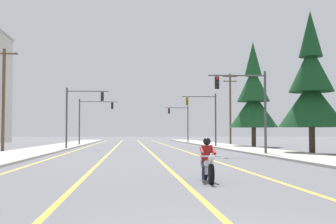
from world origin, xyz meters
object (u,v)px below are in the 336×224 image
(traffic_signal_mid_right, at_px, (206,112))
(utility_pole_left_near, at_px, (3,98))
(motorcycle_with_rider, at_px, (208,164))
(traffic_signal_near_right, at_px, (249,100))
(traffic_signal_near_left, at_px, (79,109))
(traffic_signal_far_right, at_px, (182,119))
(conifer_tree_right_verge_near, at_px, (311,88))
(traffic_signal_mid_left, at_px, (91,114))
(conifer_tree_right_verge_far, at_px, (253,99))
(utility_pole_right_far, at_px, (230,107))

(traffic_signal_mid_right, distance_m, utility_pole_left_near, 23.07)
(motorcycle_with_rider, relative_size, traffic_signal_near_right, 0.35)
(traffic_signal_near_left, relative_size, traffic_signal_far_right, 1.00)
(conifer_tree_right_verge_near, bearing_deg, traffic_signal_far_right, 97.82)
(traffic_signal_far_right, bearing_deg, traffic_signal_mid_left, -136.34)
(conifer_tree_right_verge_near, bearing_deg, conifer_tree_right_verge_far, 88.94)
(traffic_signal_near_left, bearing_deg, conifer_tree_right_verge_far, 15.60)
(utility_pole_right_far, bearing_deg, traffic_signal_mid_right, -118.45)
(conifer_tree_right_verge_far, bearing_deg, traffic_signal_mid_right, 179.32)
(traffic_signal_near_right, height_order, conifer_tree_right_verge_near, conifer_tree_right_verge_near)
(utility_pole_right_far, bearing_deg, conifer_tree_right_verge_near, -89.33)
(traffic_signal_mid_left, relative_size, traffic_signal_far_right, 1.00)
(traffic_signal_mid_left, xyz_separation_m, utility_pole_right_far, (19.00, -0.17, 1.13))
(traffic_signal_near_right, bearing_deg, conifer_tree_right_verge_far, 73.19)
(motorcycle_with_rider, height_order, conifer_tree_right_verge_far, conifer_tree_right_verge_far)
(motorcycle_with_rider, height_order, traffic_signal_near_left, traffic_signal_near_left)
(traffic_signal_far_right, height_order, utility_pole_left_near, utility_pole_left_near)
(conifer_tree_right_verge_far, bearing_deg, traffic_signal_near_right, -106.81)
(utility_pole_left_near, distance_m, conifer_tree_right_verge_near, 25.17)
(motorcycle_with_rider, bearing_deg, traffic_signal_far_right, 84.14)
(traffic_signal_near_right, distance_m, utility_pole_right_far, 28.42)
(traffic_signal_mid_right, height_order, conifer_tree_right_verge_near, conifer_tree_right_verge_near)
(traffic_signal_near_right, bearing_deg, motorcycle_with_rider, -109.67)
(motorcycle_with_rider, height_order, traffic_signal_mid_right, traffic_signal_mid_right)
(traffic_signal_near_right, xyz_separation_m, conifer_tree_right_verge_near, (5.34, 1.42, 1.09))
(traffic_signal_mid_right, relative_size, conifer_tree_right_verge_near, 0.55)
(traffic_signal_near_left, xyz_separation_m, traffic_signal_mid_left, (-0.08, 14.85, 0.06))
(traffic_signal_far_right, relative_size, conifer_tree_right_verge_near, 0.55)
(traffic_signal_mid_right, relative_size, utility_pole_left_near, 0.71)
(conifer_tree_right_verge_near, height_order, conifer_tree_right_verge_far, conifer_tree_right_verge_far)
(traffic_signal_near_left, relative_size, utility_pole_left_near, 0.71)
(traffic_signal_near_right, distance_m, traffic_signal_mid_right, 18.79)
(traffic_signal_mid_right, height_order, utility_pole_left_near, utility_pole_left_near)
(traffic_signal_mid_left, xyz_separation_m, traffic_signal_far_right, (13.83, 13.20, -0.09))
(traffic_signal_mid_left, bearing_deg, traffic_signal_near_right, -63.58)
(traffic_signal_mid_left, xyz_separation_m, utility_pole_left_near, (-5.37, -21.79, 0.46))
(traffic_signal_mid_left, bearing_deg, motorcycle_with_rider, -80.21)
(utility_pole_right_far, bearing_deg, traffic_signal_mid_left, 179.49)
(traffic_signal_mid_right, xyz_separation_m, conifer_tree_right_verge_near, (5.27, -17.37, 1.11))
(traffic_signal_near_left, distance_m, traffic_signal_far_right, 31.23)
(traffic_signal_mid_right, height_order, utility_pole_right_far, utility_pole_right_far)
(traffic_signal_mid_right, distance_m, conifer_tree_right_verge_near, 18.19)
(traffic_signal_far_right, height_order, conifer_tree_right_verge_far, conifer_tree_right_verge_far)
(utility_pole_left_near, distance_m, utility_pole_right_far, 32.59)
(conifer_tree_right_verge_far, bearing_deg, traffic_signal_far_right, 104.40)
(motorcycle_with_rider, distance_m, traffic_signal_near_right, 18.60)
(traffic_signal_near_right, relative_size, utility_pole_left_near, 0.71)
(traffic_signal_near_left, height_order, utility_pole_right_far, utility_pole_right_far)
(traffic_signal_mid_right, bearing_deg, utility_pole_right_far, 61.55)
(motorcycle_with_rider, xyz_separation_m, traffic_signal_mid_left, (-7.82, 45.33, 3.53))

